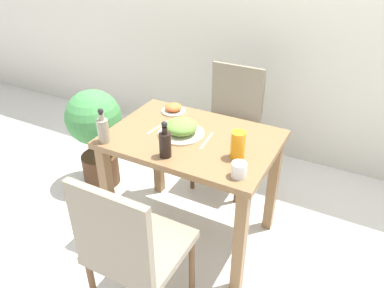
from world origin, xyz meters
TOP-DOWN VIEW (x-y plane):
  - ground_plane at (0.00, 0.00)m, footprint 16.00×16.00m
  - dining_table at (0.00, 0.00)m, footprint 0.96×0.67m
  - chair_near at (0.05, -0.69)m, footprint 0.42×0.42m
  - chair_far at (-0.04, 0.68)m, footprint 0.42×0.42m
  - food_plate at (-0.07, -0.01)m, footprint 0.27×0.27m
  - side_plate at (-0.25, 0.22)m, footprint 0.15×0.15m
  - drink_cup at (0.38, -0.24)m, footprint 0.08×0.08m
  - juice_glass at (0.31, -0.08)m, footprint 0.08×0.08m
  - sauce_bottle at (-0.03, -0.25)m, footprint 0.06×0.06m
  - condiment_bottle at (-0.40, -0.28)m, footprint 0.06×0.06m
  - fork_utensil at (-0.23, -0.01)m, footprint 0.03×0.19m
  - spoon_utensil at (0.10, -0.01)m, footprint 0.03×0.19m
  - potted_plant_left at (-0.89, 0.16)m, footprint 0.40×0.40m

SIDE VIEW (x-z plane):
  - ground_plane at x=0.00m, z-range 0.00..0.00m
  - potted_plant_left at x=-0.89m, z-range 0.08..0.85m
  - chair_near at x=0.05m, z-range 0.06..0.96m
  - chair_far at x=-0.04m, z-range 0.06..0.96m
  - dining_table at x=0.00m, z-range 0.24..0.97m
  - fork_utensil at x=-0.23m, z-range 0.73..0.74m
  - spoon_utensil at x=0.10m, z-range 0.73..0.74m
  - side_plate at x=-0.25m, z-range 0.73..0.79m
  - drink_cup at x=0.38m, z-range 0.73..0.81m
  - food_plate at x=-0.07m, z-range 0.73..0.82m
  - juice_glass at x=0.31m, z-range 0.73..0.88m
  - sauce_bottle at x=-0.03m, z-range 0.71..0.91m
  - condiment_bottle at x=-0.40m, z-range 0.71..0.91m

